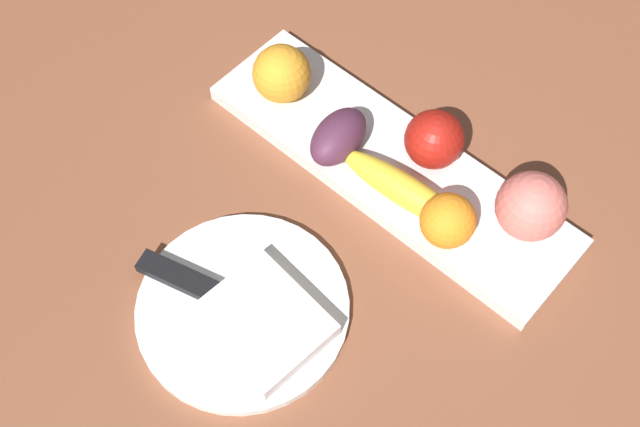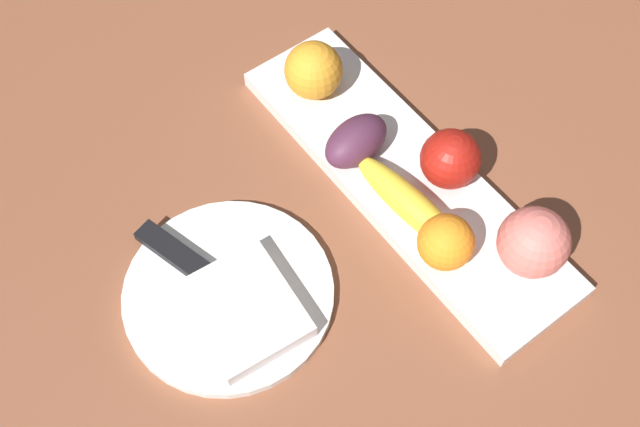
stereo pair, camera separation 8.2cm
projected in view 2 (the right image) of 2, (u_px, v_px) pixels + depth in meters
ground_plane at (436, 190)px, 0.89m from camera, size 2.40×2.40×0.00m
fruit_tray at (404, 177)px, 0.89m from camera, size 0.46×0.13×0.02m
apple at (451, 159)px, 0.85m from camera, size 0.07×0.07×0.07m
banana at (411, 205)px, 0.84m from camera, size 0.17×0.05×0.04m
orange_near_apple at (446, 242)px, 0.80m from camera, size 0.06×0.06×0.06m
orange_near_banana at (314, 70)px, 0.91m from camera, size 0.07×0.07×0.07m
peach at (534, 242)px, 0.79m from camera, size 0.08×0.08×0.08m
grape_bunch at (356, 141)px, 0.87m from camera, size 0.06×0.09×0.05m
dinner_plate at (229, 294)px, 0.82m from camera, size 0.22×0.22×0.01m
folded_napkin at (242, 307)px, 0.79m from camera, size 0.13×0.11×0.02m
knife at (183, 259)px, 0.83m from camera, size 0.18×0.07×0.01m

